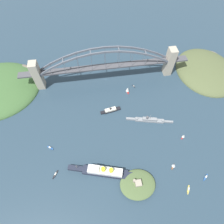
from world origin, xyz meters
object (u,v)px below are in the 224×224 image
(harbor_arch_bridge, at_px, (105,67))
(small_boat_4, at_px, (184,136))
(small_boat_0, at_px, (128,89))
(small_boat_6, at_px, (134,86))
(small_boat_7, at_px, (55,174))
(ocean_liner, at_px, (105,172))
(small_boat_3, at_px, (50,148))
(fort_island_mid_harbor, at_px, (138,184))
(naval_cruiser, at_px, (149,120))
(small_boat_1, at_px, (174,165))
(small_boat_5, at_px, (188,189))
(small_boat_2, at_px, (206,177))
(seaplane_taxiing_near_bridge, at_px, (104,66))
(harbor_ferry_steamer, at_px, (111,110))

(harbor_arch_bridge, relative_size, small_boat_4, 33.53)
(harbor_arch_bridge, relative_size, small_boat_0, 24.95)
(small_boat_6, bearing_deg, small_boat_7, 45.07)
(ocean_liner, height_order, small_boat_3, ocean_liner)
(fort_island_mid_harbor, height_order, small_boat_0, fort_island_mid_harbor)
(naval_cruiser, height_order, small_boat_1, naval_cruiser)
(small_boat_5, bearing_deg, naval_cruiser, -77.23)
(naval_cruiser, xyz_separation_m, small_boat_7, (147.07, 63.75, -2.28))
(small_boat_2, height_order, small_boat_3, small_boat_3)
(seaplane_taxiing_near_bridge, xyz_separation_m, small_boat_2, (-110.17, 231.08, -1.22))
(naval_cruiser, height_order, small_boat_5, naval_cruiser)
(small_boat_5, bearing_deg, harbor_ferry_steamer, -58.81)
(small_boat_0, bearing_deg, harbor_arch_bridge, -45.51)
(naval_cruiser, distance_m, harbor_ferry_steamer, 64.46)
(ocean_liner, bearing_deg, harbor_arch_bridge, -97.47)
(small_boat_0, xyz_separation_m, small_boat_3, (132.72, 88.70, -4.51))
(small_boat_0, relative_size, small_boat_3, 1.25)
(fort_island_mid_harbor, height_order, small_boat_7, fort_island_mid_harbor)
(harbor_arch_bridge, distance_m, small_boat_2, 227.55)
(small_boat_4, relative_size, small_boat_6, 1.19)
(naval_cruiser, bearing_deg, small_boat_2, 118.83)
(ocean_liner, height_order, small_boat_1, ocean_liner)
(ocean_liner, xyz_separation_m, small_boat_5, (-103.91, 36.86, -5.10))
(small_boat_6, bearing_deg, small_boat_0, 36.05)
(harbor_arch_bridge, relative_size, naval_cruiser, 4.01)
(harbor_ferry_steamer, bearing_deg, seaplane_taxiing_near_bridge, -90.67)
(small_boat_1, distance_m, small_boat_6, 153.03)
(fort_island_mid_harbor, height_order, small_boat_2, fort_island_mid_harbor)
(naval_cruiser, relative_size, fort_island_mid_harbor, 1.57)
(small_boat_0, bearing_deg, small_boat_7, 45.92)
(naval_cruiser, distance_m, small_boat_7, 160.31)
(small_boat_1, distance_m, small_boat_5, 33.60)
(small_boat_0, height_order, small_boat_5, small_boat_0)
(harbor_arch_bridge, bearing_deg, ocean_liner, 82.53)
(small_boat_0, height_order, small_boat_3, small_boat_0)
(small_boat_1, distance_m, small_boat_4, 49.97)
(fort_island_mid_harbor, bearing_deg, naval_cruiser, -113.16)
(harbor_arch_bridge, relative_size, harbor_ferry_steamer, 8.59)
(small_boat_5, bearing_deg, small_boat_3, -25.19)
(ocean_liner, height_order, small_boat_4, ocean_liner)
(small_boat_6, bearing_deg, small_boat_4, 115.62)
(small_boat_4, bearing_deg, small_boat_6, -64.38)
(fort_island_mid_harbor, height_order, small_boat_4, fort_island_mid_harbor)
(small_boat_2, relative_size, small_boat_5, 0.84)
(fort_island_mid_harbor, relative_size, small_boat_2, 4.98)
(small_boat_3, height_order, small_boat_4, small_boat_4)
(harbor_ferry_steamer, xyz_separation_m, seaplane_taxiing_near_bridge, (-1.24, -106.07, -0.27))
(naval_cruiser, relative_size, small_boat_5, 6.60)
(small_boat_5, xyz_separation_m, small_boat_7, (171.65, -44.65, -0.17))
(fort_island_mid_harbor, bearing_deg, small_boat_5, 166.53)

